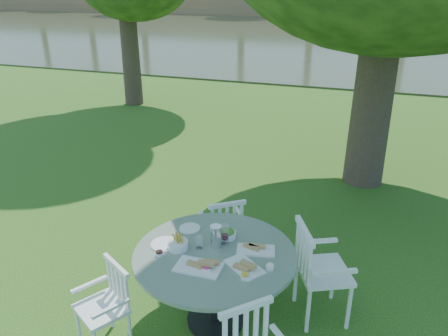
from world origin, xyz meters
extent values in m
plane|color=#1A410D|center=(0.00, 0.00, 0.00)|extent=(140.00, 140.00, 0.00)
cylinder|color=black|center=(0.52, -1.58, 0.02)|extent=(0.56, 0.56, 0.04)
cylinder|color=black|center=(0.52, -1.58, 0.40)|extent=(0.12, 0.12, 0.72)
cylinder|color=slate|center=(0.52, -1.58, 0.78)|extent=(1.50, 1.50, 0.04)
cylinder|color=white|center=(1.75, -1.26, 0.25)|extent=(0.04, 0.04, 0.50)
cylinder|color=white|center=(1.56, -0.86, 0.25)|extent=(0.04, 0.04, 0.50)
cylinder|color=white|center=(1.39, -1.43, 0.25)|extent=(0.04, 0.04, 0.50)
cylinder|color=white|center=(1.20, -1.04, 0.25)|extent=(0.04, 0.04, 0.50)
cube|color=white|center=(1.48, -1.15, 0.52)|extent=(0.64, 0.66, 0.04)
cube|color=white|center=(1.28, -1.24, 0.75)|extent=(0.26, 0.48, 0.51)
cylinder|color=white|center=(0.29, -0.32, 0.21)|extent=(0.03, 0.03, 0.42)
cylinder|color=white|center=(-0.01, -0.54, 0.21)|extent=(0.03, 0.03, 0.42)
cylinder|color=white|center=(0.49, -0.59, 0.21)|extent=(0.03, 0.03, 0.42)
cylinder|color=white|center=(0.19, -0.82, 0.21)|extent=(0.03, 0.03, 0.42)
cube|color=white|center=(0.24, -0.57, 0.44)|extent=(0.58, 0.57, 0.04)
cube|color=white|center=(0.35, -0.72, 0.64)|extent=(0.37, 0.29, 0.43)
cylinder|color=white|center=(-0.56, -2.26, 0.20)|extent=(0.03, 0.03, 0.41)
cylinder|color=white|center=(-0.40, -1.98, 0.20)|extent=(0.03, 0.03, 0.41)
cylinder|color=white|center=(-0.09, -2.16, 0.20)|extent=(0.03, 0.03, 0.41)
cube|color=white|center=(-0.32, -2.21, 0.42)|extent=(0.55, 0.54, 0.04)
cube|color=white|center=(-0.23, -2.05, 0.61)|extent=(0.38, 0.24, 0.41)
cube|color=white|center=(1.02, -2.28, 0.67)|extent=(0.35, 0.35, 0.45)
cube|color=white|center=(0.47, -1.85, 0.81)|extent=(0.41, 0.25, 0.02)
cube|color=white|center=(0.84, -1.71, 0.81)|extent=(0.41, 0.38, 0.01)
cube|color=white|center=(0.87, -1.43, 0.81)|extent=(0.39, 0.27, 0.01)
cylinder|color=white|center=(0.03, -1.61, 0.81)|extent=(0.27, 0.27, 0.01)
cylinder|color=white|center=(0.14, -1.27, 0.81)|extent=(0.21, 0.21, 0.01)
cylinder|color=white|center=(0.17, -1.63, 0.84)|extent=(0.19, 0.19, 0.08)
cylinder|color=white|center=(0.55, -1.30, 0.83)|extent=(0.17, 0.17, 0.06)
cylinder|color=silver|center=(0.49, -1.48, 0.91)|extent=(0.11, 0.11, 0.22)
cylinder|color=white|center=(0.56, -1.40, 0.90)|extent=(0.07, 0.07, 0.20)
cylinder|color=white|center=(0.36, -1.56, 0.86)|extent=(0.07, 0.07, 0.11)
cylinder|color=white|center=(0.34, -1.50, 0.85)|extent=(0.06, 0.06, 0.10)
cylinder|color=white|center=(0.54, -1.86, 0.81)|extent=(0.07, 0.07, 0.03)
cylinder|color=white|center=(0.89, -1.86, 0.82)|extent=(0.08, 0.08, 0.03)
cylinder|color=white|center=(1.06, -1.66, 0.82)|extent=(0.07, 0.07, 0.03)
cylinder|color=white|center=(0.06, -1.79, 0.82)|extent=(0.08, 0.08, 0.03)
cube|color=#313922|center=(0.00, 23.00, 0.00)|extent=(100.00, 28.00, 0.12)
cube|color=olive|center=(0.00, 38.50, 1.10)|extent=(100.00, 3.00, 2.20)
camera|label=1|loc=(1.69, -4.75, 3.09)|focal=35.00mm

